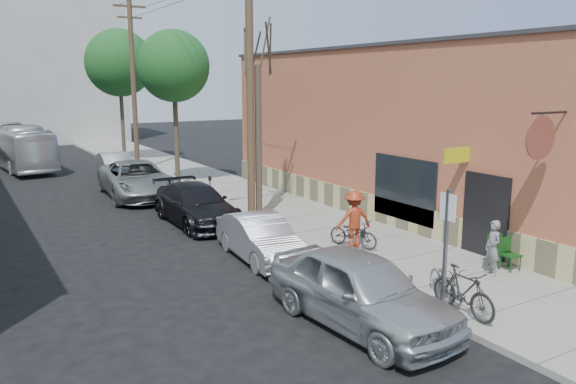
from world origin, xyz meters
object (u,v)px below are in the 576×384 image
patio_chair_a (510,255)px  car_2 (196,205)px  utility_pole_near (248,77)px  cyclist (354,219)px  parked_bike_b (446,281)px  car_0 (360,290)px  sign_post (446,239)px  parking_meter_near (363,245)px  bus (19,147)px  tree_leafy_mid (174,67)px  patron_grey (493,248)px  tree_leafy_far (119,63)px  tree_bare (258,144)px  patio_chair_b (500,251)px  car_1 (260,238)px  parked_bike_a (463,291)px  car_4 (116,166)px  car_3 (137,179)px  parking_meter_far (210,186)px

patio_chair_a → car_2: car_2 is taller
utility_pole_near → cyclist: size_ratio=5.53×
parked_bike_b → car_0: car_0 is taller
sign_post → parking_meter_near: sign_post is taller
car_2 → bus: size_ratio=0.53×
car_2 → car_0: bearing=-91.5°
utility_pole_near → tree_leafy_mid: (0.41, 8.68, 0.55)m
utility_pole_near → patron_grey: bearing=-71.3°
tree_leafy_far → car_0: 28.14m
parking_meter_near → utility_pole_near: 8.07m
tree_bare → parked_bike_b: 9.45m
patio_chair_b → car_1: car_1 is taller
parking_meter_near → tree_leafy_mid: bearing=88.0°
parked_bike_a → patio_chair_a: bearing=24.2°
sign_post → parked_bike_b: bearing=38.1°
car_4 → car_2: bearing=-86.9°
tree_leafy_far → tree_bare: bearing=-90.0°
tree_leafy_mid → parked_bike_a: bearing=-90.8°
parking_meter_near → parked_bike_a: 3.21m
patio_chair_b → car_3: size_ratio=0.15×
sign_post → tree_bare: size_ratio=0.49×
patio_chair_a → cyclist: cyclist is taller
tree_leafy_mid → car_0: 18.51m
car_2 → patron_grey: bearing=-65.0°
parking_meter_far → patron_grey: 12.22m
parked_bike_b → patron_grey: bearing=34.2°
utility_pole_near → tree_leafy_far: size_ratio=1.20×
parked_bike_b → car_2: 10.60m
parking_meter_near → parking_meter_far: (0.00, 10.09, 0.00)m
parked_bike_a → parking_meter_far: bearing=93.1°
sign_post → car_1: 6.12m
tree_bare → car_3: (-2.44, 7.26, -2.16)m
parking_meter_near → car_2: 8.20m
parking_meter_near → car_3: (-1.89, 14.08, -0.15)m
parking_meter_far → car_2: (-1.45, -2.03, -0.25)m
parked_bike_a → car_4: size_ratio=0.42×
bus → parked_bike_a: bearing=-84.5°
parking_meter_near → car_0: bearing=-129.6°
car_2 → car_4: 11.63m
patio_chair_b → car_1: 6.85m
parking_meter_near → patron_grey: size_ratio=0.83×
sign_post → cyclist: (1.32, 4.99, -0.78)m
car_2 → tree_leafy_mid: bearing=75.4°
patio_chair_b → parked_bike_a: 3.94m
tree_leafy_far → parking_meter_far: bearing=-92.1°
parked_bike_a → car_2: car_2 is taller
tree_leafy_far → parked_bike_a: (-0.26, -28.48, -5.69)m
car_1 → parking_meter_far: bearing=83.1°
parking_meter_far → tree_bare: (0.55, -3.28, 2.01)m
utility_pole_near → tree_leafy_far: (0.41, 18.54, 0.98)m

